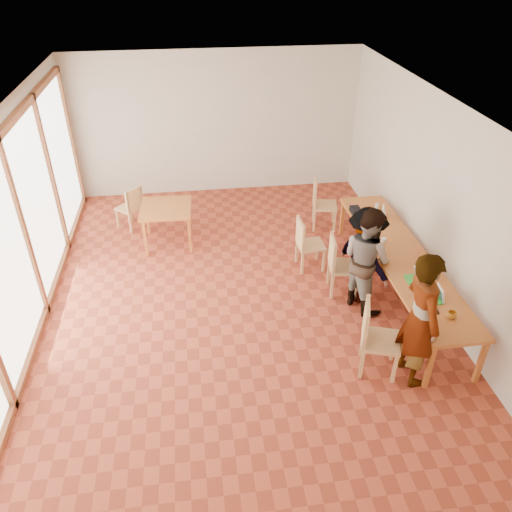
{
  "coord_description": "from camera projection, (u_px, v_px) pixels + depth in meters",
  "views": [
    {
      "loc": [
        -0.57,
        -6.31,
        4.87
      ],
      "look_at": [
        0.21,
        -0.55,
        1.1
      ],
      "focal_mm": 35.0,
      "sensor_mm": 36.0,
      "label": 1
    }
  ],
  "objects": [
    {
      "name": "person_near",
      "position": [
        420.0,
        319.0,
        6.05
      ],
      "size": [
        0.5,
        0.72,
        1.87
      ],
      "primitive_type": "imported",
      "rotation": [
        0.0,
        0.0,
        1.65
      ],
      "color": "gray",
      "rests_on": "ground"
    },
    {
      "name": "wall_right",
      "position": [
        435.0,
        200.0,
        7.49
      ],
      "size": [
        0.1,
        8.0,
        3.0
      ],
      "primitive_type": "cube",
      "color": "beige",
      "rests_on": "ground"
    },
    {
      "name": "chair_near",
      "position": [
        373.0,
        331.0,
        6.32
      ],
      "size": [
        0.61,
        0.61,
        0.55
      ],
      "rotation": [
        0.0,
        0.0,
        -0.33
      ],
      "color": "#DCB76E",
      "rests_on": "ground"
    },
    {
      "name": "person_far",
      "position": [
        364.0,
        256.0,
        7.51
      ],
      "size": [
        0.94,
        1.16,
        1.57
      ],
      "primitive_type": "imported",
      "rotation": [
        0.0,
        0.0,
        1.99
      ],
      "color": "gray",
      "rests_on": "ground"
    },
    {
      "name": "window_wall",
      "position": [
        21.0,
        227.0,
        6.81
      ],
      "size": [
        0.1,
        8.0,
        3.0
      ],
      "primitive_type": "cube",
      "color": "white",
      "rests_on": "ground"
    },
    {
      "name": "laptop_mid",
      "position": [
        415.0,
        277.0,
        7.02
      ],
      "size": [
        0.2,
        0.23,
        0.19
      ],
      "rotation": [
        0.0,
        0.0,
        -0.06
      ],
      "color": "green",
      "rests_on": "communal_table"
    },
    {
      "name": "chair_spare",
      "position": [
        132.0,
        204.0,
        9.51
      ],
      "size": [
        0.57,
        0.57,
        0.46
      ],
      "rotation": [
        0.0,
        0.0,
        2.41
      ],
      "color": "#DCB76E",
      "rests_on": "ground"
    },
    {
      "name": "ceiling",
      "position": [
        233.0,
        107.0,
        6.32
      ],
      "size": [
        6.0,
        8.0,
        0.04
      ],
      "primitive_type": "cube",
      "color": "white",
      "rests_on": "wall_back"
    },
    {
      "name": "yellow_mug",
      "position": [
        452.0,
        315.0,
        6.33
      ],
      "size": [
        0.15,
        0.15,
        0.09
      ],
      "primitive_type": "imported",
      "rotation": [
        0.0,
        0.0,
        0.33
      ],
      "color": "#C07A21",
      "rests_on": "communal_table"
    },
    {
      "name": "chair_mid",
      "position": [
        338.0,
        259.0,
        7.76
      ],
      "size": [
        0.51,
        0.51,
        0.52
      ],
      "rotation": [
        0.0,
        0.0,
        -0.13
      ],
      "color": "#DCB76E",
      "rests_on": "ground"
    },
    {
      "name": "wall_front",
      "position": [
        289.0,
        456.0,
        3.82
      ],
      "size": [
        6.0,
        0.1,
        3.0
      ],
      "primitive_type": "cube",
      "color": "beige",
      "rests_on": "ground"
    },
    {
      "name": "side_table",
      "position": [
        166.0,
        211.0,
        8.97
      ],
      "size": [
        0.9,
        0.9,
        0.75
      ],
      "rotation": [
        0.0,
        0.0,
        -0.04
      ],
      "color": "orange",
      "rests_on": "ground"
    },
    {
      "name": "condiment_cup",
      "position": [
        384.0,
        240.0,
        7.9
      ],
      "size": [
        0.08,
        0.08,
        0.06
      ],
      "primitive_type": "cylinder",
      "color": "white",
      "rests_on": "communal_table"
    },
    {
      "name": "black_pouch",
      "position": [
        356.0,
        211.0,
        8.71
      ],
      "size": [
        0.16,
        0.26,
        0.09
      ],
      "primitive_type": "cube",
      "color": "black",
      "rests_on": "communal_table"
    },
    {
      "name": "ground",
      "position": [
        238.0,
        296.0,
        7.96
      ],
      "size": [
        8.0,
        8.0,
        0.0
      ],
      "primitive_type": "plane",
      "color": "#A74128",
      "rests_on": "ground"
    },
    {
      "name": "laptop_far",
      "position": [
        381.0,
        215.0,
        8.56
      ],
      "size": [
        0.3,
        0.31,
        0.21
      ],
      "rotation": [
        0.0,
        0.0,
        -0.41
      ],
      "color": "green",
      "rests_on": "communal_table"
    },
    {
      "name": "chair_empty",
      "position": [
        320.0,
        199.0,
        9.53
      ],
      "size": [
        0.54,
        0.54,
        0.52
      ],
      "rotation": [
        0.0,
        0.0,
        -0.2
      ],
      "color": "#DCB76E",
      "rests_on": "ground"
    },
    {
      "name": "laptop_near",
      "position": [
        437.0,
        296.0,
        6.64
      ],
      "size": [
        0.23,
        0.26,
        0.2
      ],
      "rotation": [
        0.0,
        0.0,
        -0.11
      ],
      "color": "green",
      "rests_on": "communal_table"
    },
    {
      "name": "wall_back",
      "position": [
        217.0,
        124.0,
        10.47
      ],
      "size": [
        6.0,
        0.1,
        3.0
      ],
      "primitive_type": "cube",
      "color": "beige",
      "rests_on": "ground"
    },
    {
      "name": "person_mid",
      "position": [
        366.0,
        259.0,
        7.36
      ],
      "size": [
        0.89,
        0.98,
        1.66
      ],
      "primitive_type": "imported",
      "rotation": [
        0.0,
        0.0,
        1.96
      ],
      "color": "gray",
      "rests_on": "ground"
    },
    {
      "name": "chair_far",
      "position": [
        306.0,
        239.0,
        8.34
      ],
      "size": [
        0.45,
        0.45,
        0.49
      ],
      "rotation": [
        0.0,
        0.0,
        0.05
      ],
      "color": "#DCB76E",
      "rests_on": "ground"
    },
    {
      "name": "pink_phone",
      "position": [
        353.0,
        206.0,
        8.94
      ],
      "size": [
        0.05,
        0.1,
        0.01
      ],
      "primitive_type": "cube",
      "color": "#E44087",
      "rests_on": "communal_table"
    },
    {
      "name": "green_bottle",
      "position": [
        423.0,
        286.0,
        6.69
      ],
      "size": [
        0.07,
        0.07,
        0.28
      ],
      "primitive_type": "cylinder",
      "color": "#137B33",
      "rests_on": "communal_table"
    },
    {
      "name": "clear_glass",
      "position": [
        377.0,
        206.0,
        8.86
      ],
      "size": [
        0.07,
        0.07,
        0.09
      ],
      "primitive_type": "cylinder",
      "color": "silver",
      "rests_on": "communal_table"
    },
    {
      "name": "communal_table",
      "position": [
        401.0,
        257.0,
        7.64
      ],
      "size": [
        0.8,
        4.0,
        0.75
      ],
      "color": "orange",
      "rests_on": "ground"
    }
  ]
}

